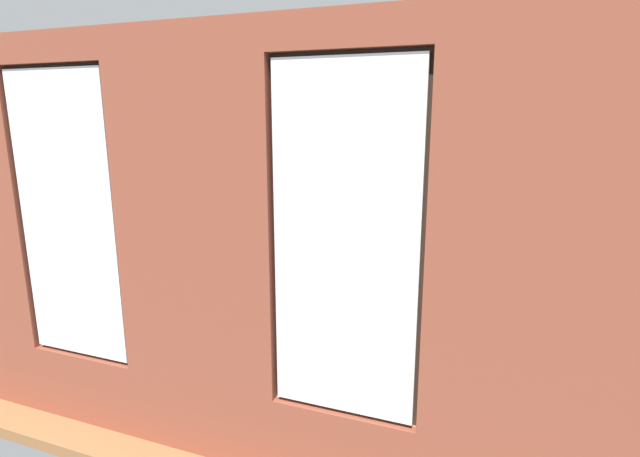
% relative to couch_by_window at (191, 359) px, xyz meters
% --- Properties ---
extents(ground_plane, '(7.01, 6.49, 0.10)m').
position_rel_couch_by_window_xyz_m(ground_plane, '(-0.57, -2.22, -0.38)').
color(ground_plane, '#99663D').
extents(brick_wall_with_windows, '(6.41, 0.30, 3.07)m').
position_rel_couch_by_window_xyz_m(brick_wall_with_windows, '(-0.57, 0.65, 1.16)').
color(brick_wall_with_windows, brown).
rests_on(brick_wall_with_windows, ground_plane).
extents(white_wall_right, '(0.10, 5.49, 3.07)m').
position_rel_couch_by_window_xyz_m(white_wall_right, '(2.58, -2.02, 1.20)').
color(white_wall_right, silver).
rests_on(white_wall_right, ground_plane).
extents(couch_by_window, '(1.81, 0.87, 0.80)m').
position_rel_couch_by_window_xyz_m(couch_by_window, '(0.00, 0.00, 0.00)').
color(couch_by_window, black).
rests_on(couch_by_window, ground_plane).
extents(couch_left, '(0.94, 1.97, 0.80)m').
position_rel_couch_by_window_xyz_m(couch_left, '(-3.08, -1.85, -0.00)').
color(couch_left, black).
rests_on(couch_left, ground_plane).
extents(coffee_table, '(1.20, 0.86, 0.40)m').
position_rel_couch_by_window_xyz_m(coffee_table, '(-0.52, -2.61, 0.02)').
color(coffee_table, '#A87547').
rests_on(coffee_table, ground_plane).
extents(cup_ceramic, '(0.07, 0.07, 0.08)m').
position_rel_couch_by_window_xyz_m(cup_ceramic, '(-0.16, -2.48, 0.11)').
color(cup_ceramic, '#33567F').
rests_on(cup_ceramic, coffee_table).
extents(candle_jar, '(0.08, 0.08, 0.10)m').
position_rel_couch_by_window_xyz_m(candle_jar, '(-0.61, -2.48, 0.12)').
color(candle_jar, '#B7333D').
rests_on(candle_jar, coffee_table).
extents(table_plant_small, '(0.17, 0.17, 0.26)m').
position_rel_couch_by_window_xyz_m(table_plant_small, '(-0.85, -2.76, 0.21)').
color(table_plant_small, '#9E5638').
rests_on(table_plant_small, coffee_table).
extents(remote_black, '(0.17, 0.14, 0.02)m').
position_rel_couch_by_window_xyz_m(remote_black, '(-0.52, -2.61, 0.08)').
color(remote_black, black).
rests_on(remote_black, coffee_table).
extents(remote_gray, '(0.17, 0.14, 0.02)m').
position_rel_couch_by_window_xyz_m(remote_gray, '(-0.37, -2.71, 0.08)').
color(remote_gray, '#59595B').
rests_on(remote_gray, coffee_table).
extents(media_console, '(1.27, 0.42, 0.57)m').
position_rel_couch_by_window_xyz_m(media_console, '(2.28, -1.67, -0.05)').
color(media_console, black).
rests_on(media_console, ground_plane).
extents(tv_flatscreen, '(1.06, 0.20, 0.74)m').
position_rel_couch_by_window_xyz_m(tv_flatscreen, '(2.28, -1.67, 0.61)').
color(tv_flatscreen, black).
rests_on(tv_flatscreen, media_console).
extents(papasan_chair, '(1.20, 1.20, 0.73)m').
position_rel_couch_by_window_xyz_m(papasan_chair, '(-0.66, -4.13, 0.13)').
color(papasan_chair, olive).
rests_on(papasan_chair, ground_plane).
extents(potted_plant_near_tv, '(0.88, 0.83, 1.14)m').
position_rel_couch_by_window_xyz_m(potted_plant_near_tv, '(1.73, -0.58, 0.23)').
color(potted_plant_near_tv, brown).
rests_on(potted_plant_near_tv, ground_plane).
extents(potted_plant_mid_room_small, '(0.34, 0.34, 0.58)m').
position_rel_couch_by_window_xyz_m(potted_plant_mid_room_small, '(-1.53, -3.30, 0.07)').
color(potted_plant_mid_room_small, brown).
rests_on(potted_plant_mid_room_small, ground_plane).
extents(potted_plant_beside_window_right, '(0.71, 0.77, 1.25)m').
position_rel_couch_by_window_xyz_m(potted_plant_beside_window_right, '(1.53, 0.11, 0.29)').
color(potted_plant_beside_window_right, gray).
rests_on(potted_plant_beside_window_right, ground_plane).
extents(potted_plant_foreground_right, '(0.40, 0.40, 0.72)m').
position_rel_couch_by_window_xyz_m(potted_plant_foreground_right, '(1.98, -4.41, 0.14)').
color(potted_plant_foreground_right, '#47423D').
rests_on(potted_plant_foreground_right, ground_plane).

